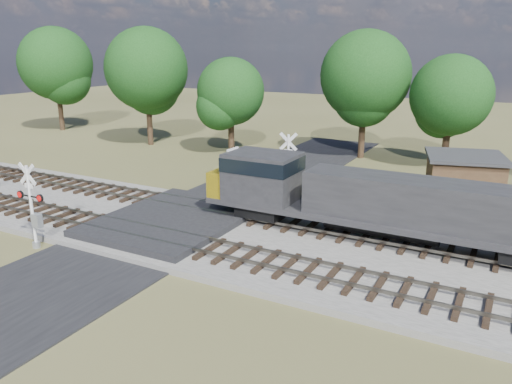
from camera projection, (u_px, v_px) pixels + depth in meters
The scene contains 10 objects.
ground at pixel (169, 229), 27.07m from camera, with size 160.00×160.00×0.00m, color #494927.
ballast_bed at pixel (349, 259), 22.90m from camera, with size 140.00×10.00×0.30m, color gray.
road at pixel (169, 229), 27.06m from camera, with size 7.00×60.00×0.08m, color black.
crossing_panel at pixel (174, 221), 27.40m from camera, with size 7.00×9.00×0.62m, color #262628.
track_near at pixel (195, 245), 23.84m from camera, with size 140.00×2.60×0.33m.
track_far at pixel (246, 215), 28.07m from camera, with size 140.00×2.60×0.33m.
crossing_signal_near at pixel (34, 214), 24.06m from camera, with size 1.73×0.37×4.29m.
crossing_signal_far at pixel (286, 174), 31.14m from camera, with size 1.81×0.48×4.53m.
equipment_shed at pixel (463, 179), 31.22m from camera, with size 5.53×5.53×3.12m.
treeline at pixel (367, 80), 40.30m from camera, with size 83.51×11.88×11.86m.
Camera 1 is at (16.22, -20.15, 9.51)m, focal length 35.00 mm.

